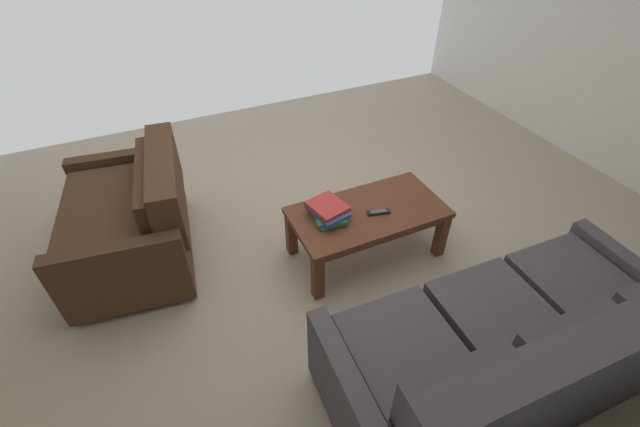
{
  "coord_description": "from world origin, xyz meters",
  "views": [
    {
      "loc": [
        0.95,
        2.2,
        2.27
      ],
      "look_at": [
        0.18,
        0.51,
        0.73
      ],
      "focal_mm": 23.65,
      "sensor_mm": 36.0,
      "label": 1
    }
  ],
  "objects_px": {
    "book_stack": "(328,211)",
    "coffee_table": "(368,218)",
    "sofa_main": "(514,352)",
    "loveseat_near": "(134,219)",
    "tv_remote": "(378,212)"
  },
  "relations": [
    {
      "from": "book_stack",
      "to": "coffee_table",
      "type": "bearing_deg",
      "value": 170.58
    },
    {
      "from": "book_stack",
      "to": "tv_remote",
      "type": "xyz_separation_m",
      "value": [
        -0.33,
        0.11,
        -0.04
      ]
    },
    {
      "from": "sofa_main",
      "to": "coffee_table",
      "type": "relative_size",
      "value": 1.75
    },
    {
      "from": "book_stack",
      "to": "tv_remote",
      "type": "distance_m",
      "value": 0.35
    },
    {
      "from": "sofa_main",
      "to": "loveseat_near",
      "type": "xyz_separation_m",
      "value": [
        1.64,
        -1.91,
        -0.02
      ]
    },
    {
      "from": "book_stack",
      "to": "tv_remote",
      "type": "height_order",
      "value": "book_stack"
    },
    {
      "from": "book_stack",
      "to": "loveseat_near",
      "type": "bearing_deg",
      "value": -26.74
    },
    {
      "from": "book_stack",
      "to": "sofa_main",
      "type": "bearing_deg",
      "value": 108.09
    },
    {
      "from": "sofa_main",
      "to": "loveseat_near",
      "type": "relative_size",
      "value": 1.51
    },
    {
      "from": "sofa_main",
      "to": "book_stack",
      "type": "bearing_deg",
      "value": -71.91
    },
    {
      "from": "coffee_table",
      "to": "book_stack",
      "type": "relative_size",
      "value": 3.47
    },
    {
      "from": "loveseat_near",
      "to": "coffee_table",
      "type": "xyz_separation_m",
      "value": [
        -1.5,
        0.66,
        -0.01
      ]
    },
    {
      "from": "loveseat_near",
      "to": "coffee_table",
      "type": "distance_m",
      "value": 1.64
    },
    {
      "from": "loveseat_near",
      "to": "coffee_table",
      "type": "height_order",
      "value": "loveseat_near"
    },
    {
      "from": "sofa_main",
      "to": "tv_remote",
      "type": "distance_m",
      "value": 1.2
    }
  ]
}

